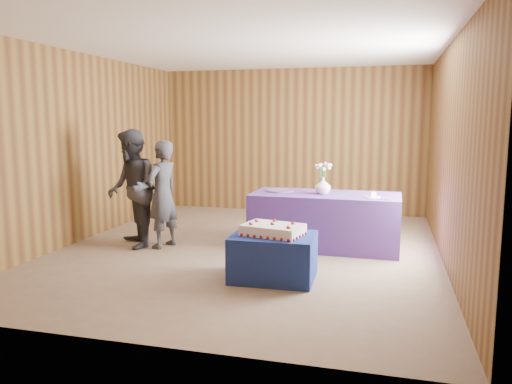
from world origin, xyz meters
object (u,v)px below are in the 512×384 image
(sheet_cake, at_px, (273,230))
(vase, at_px, (323,186))
(serving_table, at_px, (325,221))
(guest_right, at_px, (132,189))
(guest_left, at_px, (162,194))
(cake_table, at_px, (273,257))

(sheet_cake, bearing_deg, vase, 89.07)
(serving_table, xyz_separation_m, guest_right, (-2.57, -0.66, 0.44))
(guest_left, bearing_deg, guest_right, -59.36)
(sheet_cake, height_order, vase, vase)
(sheet_cake, bearing_deg, guest_right, 170.34)
(serving_table, distance_m, guest_right, 2.69)
(serving_table, bearing_deg, sheet_cake, -103.18)
(serving_table, distance_m, sheet_cake, 1.60)
(sheet_cake, distance_m, vase, 1.57)
(sheet_cake, distance_m, guest_left, 2.03)
(cake_table, relative_size, guest_right, 0.55)
(guest_right, bearing_deg, guest_left, 65.52)
(sheet_cake, distance_m, guest_right, 2.36)
(vase, bearing_deg, cake_table, -102.96)
(cake_table, height_order, guest_right, guest_right)
(serving_table, bearing_deg, vase, -130.62)
(cake_table, relative_size, sheet_cake, 1.22)
(sheet_cake, height_order, guest_left, guest_left)
(vase, bearing_deg, serving_table, 48.47)
(cake_table, bearing_deg, serving_table, 74.77)
(serving_table, distance_m, vase, 0.49)
(vase, distance_m, guest_right, 2.61)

